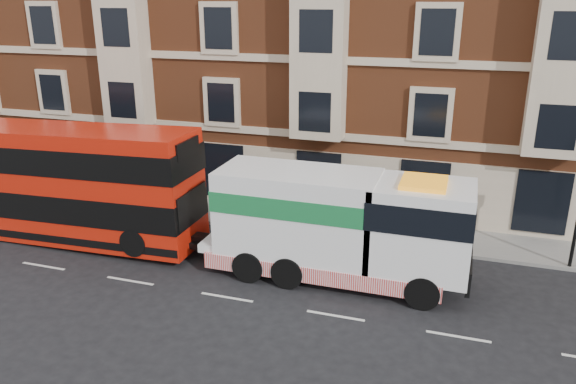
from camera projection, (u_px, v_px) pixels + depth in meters
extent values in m
plane|color=black|center=(227.00, 297.00, 20.13)|extent=(120.00, 120.00, 0.00)
cube|color=slate|center=(291.00, 221.00, 26.84)|extent=(90.00, 3.00, 0.15)
cube|color=brown|center=(341.00, 20.00, 30.49)|extent=(45.00, 12.00, 18.00)
cylinder|color=black|center=(163.00, 175.00, 26.74)|extent=(0.14, 0.14, 4.00)
cube|color=black|center=(159.00, 132.00, 26.05)|extent=(0.35, 0.15, 0.50)
cube|color=red|center=(62.00, 183.00, 24.25)|extent=(12.37, 2.76, 4.86)
cube|color=black|center=(64.00, 198.00, 24.48)|extent=(12.41, 2.82, 1.16)
cube|color=black|center=(58.00, 154.00, 23.83)|extent=(12.41, 2.82, 1.10)
cylinder|color=black|center=(13.00, 206.00, 27.26)|extent=(1.15, 0.35, 1.15)
cylinder|color=black|center=(134.00, 242.00, 22.46)|extent=(1.15, 0.35, 1.15)
cylinder|color=black|center=(166.00, 220.00, 24.70)|extent=(1.15, 0.35, 1.15)
cube|color=white|center=(331.00, 252.00, 21.26)|extent=(9.94, 2.54, 0.33)
cube|color=white|center=(420.00, 227.00, 19.85)|extent=(3.53, 2.76, 3.20)
cube|color=white|center=(298.00, 212.00, 21.15)|extent=(5.96, 2.76, 3.20)
cube|color=#19733A|center=(298.00, 198.00, 20.97)|extent=(6.02, 2.80, 0.77)
cube|color=red|center=(325.00, 261.00, 21.45)|extent=(8.84, 2.82, 0.61)
cylinder|color=black|center=(422.00, 292.00, 19.25)|extent=(1.22, 0.39, 1.22)
cylinder|color=black|center=(428.00, 262.00, 21.49)|extent=(1.22, 0.39, 1.22)
cylinder|color=black|center=(288.00, 272.00, 20.67)|extent=(1.22, 0.44, 1.22)
cylinder|color=black|center=(307.00, 245.00, 22.91)|extent=(1.22, 0.44, 1.22)
cylinder|color=black|center=(249.00, 266.00, 21.12)|extent=(1.22, 0.44, 1.22)
cylinder|color=black|center=(271.00, 240.00, 23.36)|extent=(1.22, 0.44, 1.22)
imported|color=black|center=(139.00, 194.00, 27.45)|extent=(0.80, 0.68, 1.85)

